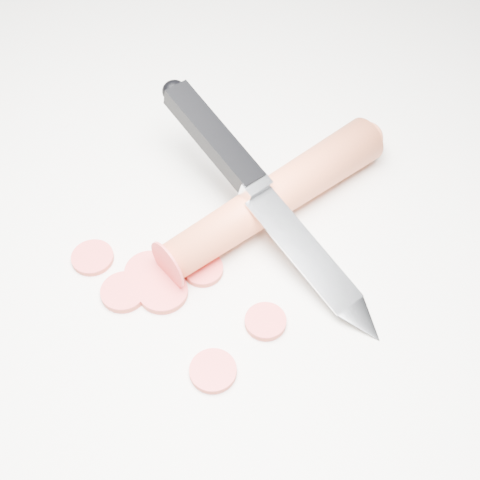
# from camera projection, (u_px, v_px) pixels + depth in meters

# --- Properties ---
(ground) EXTENTS (2.40, 2.40, 0.00)m
(ground) POSITION_uv_depth(u_px,v_px,m) (198.00, 253.00, 0.57)
(ground) COLOR silver
(ground) RESTS_ON ground
(carrot) EXTENTS (0.17, 0.20, 0.04)m
(carrot) POSITION_uv_depth(u_px,v_px,m) (275.00, 197.00, 0.58)
(carrot) COLOR #DC5C34
(carrot) RESTS_ON ground
(carrot_slice_0) EXTENTS (0.04, 0.04, 0.01)m
(carrot_slice_0) POSITION_uv_depth(u_px,v_px,m) (163.00, 292.00, 0.54)
(carrot_slice_0) COLOR #D63B3B
(carrot_slice_0) RESTS_ON ground
(carrot_slice_1) EXTENTS (0.04, 0.04, 0.01)m
(carrot_slice_1) POSITION_uv_depth(u_px,v_px,m) (124.00, 292.00, 0.54)
(carrot_slice_1) COLOR #D63B3B
(carrot_slice_1) RESTS_ON ground
(carrot_slice_2) EXTENTS (0.04, 0.04, 0.01)m
(carrot_slice_2) POSITION_uv_depth(u_px,v_px,m) (149.00, 272.00, 0.55)
(carrot_slice_2) COLOR #D63B3B
(carrot_slice_2) RESTS_ON ground
(carrot_slice_3) EXTENTS (0.03, 0.03, 0.01)m
(carrot_slice_3) POSITION_uv_depth(u_px,v_px,m) (265.00, 321.00, 0.52)
(carrot_slice_3) COLOR #D63B3B
(carrot_slice_3) RESTS_ON ground
(carrot_slice_4) EXTENTS (0.03, 0.03, 0.01)m
(carrot_slice_4) POSITION_uv_depth(u_px,v_px,m) (203.00, 269.00, 0.55)
(carrot_slice_4) COLOR #D63B3B
(carrot_slice_4) RESTS_ON ground
(carrot_slice_5) EXTENTS (0.04, 0.04, 0.01)m
(carrot_slice_5) POSITION_uv_depth(u_px,v_px,m) (93.00, 258.00, 0.56)
(carrot_slice_5) COLOR #D63B3B
(carrot_slice_5) RESTS_ON ground
(carrot_slice_6) EXTENTS (0.04, 0.04, 0.01)m
(carrot_slice_6) POSITION_uv_depth(u_px,v_px,m) (213.00, 371.00, 0.50)
(carrot_slice_6) COLOR #D63B3B
(carrot_slice_6) RESTS_ON ground
(kitchen_knife) EXTENTS (0.24, 0.20, 0.09)m
(kitchen_knife) POSITION_uv_depth(u_px,v_px,m) (268.00, 199.00, 0.55)
(kitchen_knife) COLOR silver
(kitchen_knife) RESTS_ON ground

